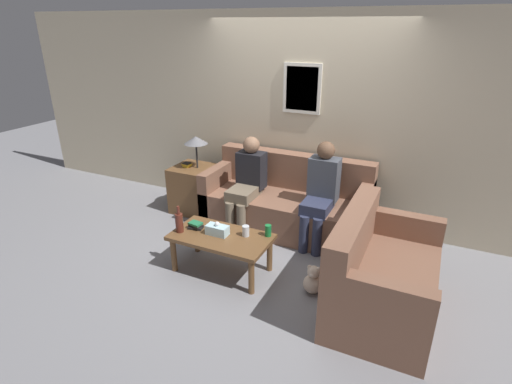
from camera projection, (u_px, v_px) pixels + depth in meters
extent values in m
plane|color=gray|center=(270.00, 245.00, 4.75)|extent=(16.00, 16.00, 0.00)
cube|color=beige|center=(302.00, 121.00, 5.03)|extent=(9.00, 0.06, 2.60)
cube|color=silver|center=(302.00, 89.00, 4.84)|extent=(0.48, 0.02, 0.60)
cube|color=#B7CCB2|center=(302.00, 89.00, 4.83)|extent=(0.40, 0.01, 0.52)
cube|color=brown|center=(285.00, 213.00, 5.03)|extent=(2.03, 0.84, 0.46)
cube|color=brown|center=(295.00, 171.00, 5.12)|extent=(2.03, 0.20, 0.46)
cube|color=brown|center=(219.00, 191.00, 5.36)|extent=(0.14, 0.84, 0.71)
cube|color=brown|center=(361.00, 218.00, 4.61)|extent=(0.14, 0.84, 0.71)
cube|color=brown|center=(384.00, 288.00, 3.60)|extent=(0.84, 1.38, 0.46)
cube|color=brown|center=(353.00, 236.00, 3.55)|extent=(0.20, 1.38, 0.46)
cube|color=brown|center=(373.00, 319.00, 3.03)|extent=(0.84, 0.14, 0.71)
cube|color=brown|center=(395.00, 244.00, 4.07)|extent=(0.84, 0.14, 0.71)
cube|color=brown|center=(221.00, 237.00, 4.11)|extent=(1.03, 0.56, 0.04)
cylinder|color=brown|center=(174.00, 255.00, 4.19)|extent=(0.06, 0.06, 0.38)
cylinder|color=brown|center=(251.00, 276.00, 3.83)|extent=(0.06, 0.06, 0.38)
cylinder|color=brown|center=(197.00, 236.00, 4.55)|extent=(0.06, 0.06, 0.38)
cylinder|color=brown|center=(270.00, 255.00, 4.19)|extent=(0.06, 0.06, 0.38)
cube|color=brown|center=(195.00, 189.00, 5.53)|extent=(0.55, 0.55, 0.64)
cylinder|color=#262628|center=(197.00, 155.00, 5.30)|extent=(0.02, 0.02, 0.36)
cone|color=slate|center=(196.00, 140.00, 5.22)|extent=(0.31, 0.31, 0.10)
cube|color=gold|center=(187.00, 166.00, 5.41)|extent=(0.10, 0.10, 0.02)
cube|color=gold|center=(187.00, 165.00, 5.40)|extent=(0.12, 0.08, 0.02)
cube|color=black|center=(187.00, 163.00, 5.39)|extent=(0.10, 0.09, 0.02)
cylinder|color=#562319|center=(179.00, 223.00, 4.14)|extent=(0.08, 0.08, 0.20)
cylinder|color=#562319|center=(178.00, 210.00, 4.08)|extent=(0.03, 0.03, 0.09)
cylinder|color=silver|center=(246.00, 231.00, 4.07)|extent=(0.07, 0.07, 0.11)
cube|color=black|center=(196.00, 227.00, 4.24)|extent=(0.16, 0.12, 0.03)
cube|color=black|center=(196.00, 225.00, 4.23)|extent=(0.15, 0.10, 0.02)
cube|color=#237547|center=(195.00, 223.00, 4.22)|extent=(0.14, 0.11, 0.02)
cylinder|color=#197A38|center=(268.00, 230.00, 4.07)|extent=(0.07, 0.07, 0.12)
cube|color=silver|center=(217.00, 230.00, 4.11)|extent=(0.23, 0.12, 0.10)
sphere|color=white|center=(217.00, 224.00, 4.08)|extent=(0.05, 0.05, 0.05)
cube|color=#756651|center=(244.00, 193.00, 4.90)|extent=(0.31, 0.44, 0.14)
cylinder|color=#756651|center=(230.00, 220.00, 4.85)|extent=(0.11, 0.11, 0.46)
cylinder|color=#756651|center=(241.00, 222.00, 4.79)|extent=(0.11, 0.11, 0.46)
cube|color=black|center=(251.00, 170.00, 4.99)|extent=(0.34, 0.22, 0.46)
sphere|color=#8C664C|center=(251.00, 145.00, 4.87)|extent=(0.21, 0.21, 0.21)
cube|color=#2D334C|center=(317.00, 206.00, 4.55)|extent=(0.31, 0.41, 0.14)
cylinder|color=#2D334C|center=(304.00, 234.00, 4.52)|extent=(0.11, 0.11, 0.46)
cylinder|color=#2D334C|center=(317.00, 237.00, 4.46)|extent=(0.11, 0.11, 0.46)
cube|color=#474C56|center=(324.00, 179.00, 4.62)|extent=(0.34, 0.22, 0.51)
sphere|color=brown|center=(326.00, 150.00, 4.49)|extent=(0.20, 0.20, 0.20)
sphere|color=beige|center=(313.00, 284.00, 3.88)|extent=(0.19, 0.19, 0.19)
sphere|color=beige|center=(314.00, 272.00, 3.83)|extent=(0.12, 0.12, 0.12)
sphere|color=beige|center=(309.00, 267.00, 3.83)|extent=(0.04, 0.04, 0.04)
sphere|color=beige|center=(318.00, 269.00, 3.79)|extent=(0.04, 0.04, 0.04)
sphere|color=#FFEAD1|center=(312.00, 275.00, 3.79)|extent=(0.05, 0.05, 0.05)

